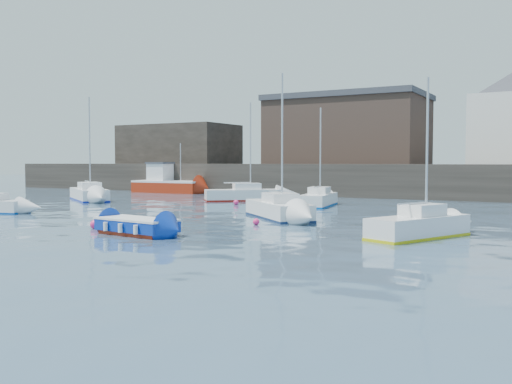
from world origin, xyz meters
The scene contains 15 objects.
water centered at (0.00, 0.00, 0.00)m, with size 220.00×220.00×0.00m, color #2D4760.
quay_wall centered at (0.00, 35.00, 1.50)m, with size 90.00×5.00×3.00m, color #28231E.
land_strip centered at (0.00, 53.00, 1.40)m, with size 90.00×32.00×2.80m, color #28231E.
warehouse centered at (-6.00, 43.00, 6.62)m, with size 16.40×10.40×7.60m.
bldg_west centered at (-28.00, 42.00, 5.30)m, with size 14.00×8.00×5.00m.
blue_dinghy centered at (-1.04, 3.16, 0.41)m, with size 4.05×2.26×0.74m.
fishing_boat centered at (-21.62, 31.49, 0.99)m, with size 7.84×3.18×5.13m.
sailboat_b centered at (1.04, 12.74, 0.53)m, with size 5.94×5.75×8.07m.
sailboat_c centered at (10.00, 8.19, 0.52)m, with size 3.54×5.35×6.75m.
sailboat_e centered at (-19.64, 18.54, 0.55)m, with size 6.65×5.45×8.50m.
sailboat_f centered at (-0.53, 22.22, 0.50)m, with size 2.72×5.72×7.15m.
sailboat_h centered at (-8.18, 24.46, 0.53)m, with size 6.08×5.59×8.07m.
buoy_near centered at (-4.36, 3.97, 0.00)m, with size 0.44×0.44×0.44m, color #FE2973.
buoy_mid centered at (1.58, 9.20, 0.00)m, with size 0.34×0.34×0.34m, color #FE2973.
buoy_far centered at (-6.43, 20.39, 0.00)m, with size 0.39×0.39×0.39m, color #FE2973.
Camera 1 is at (15.69, -15.93, 3.18)m, focal length 40.00 mm.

